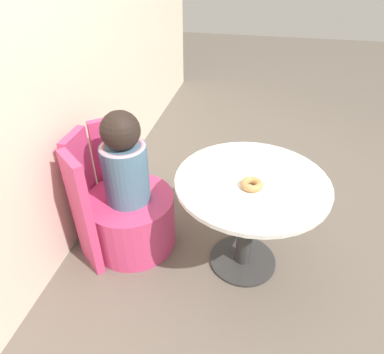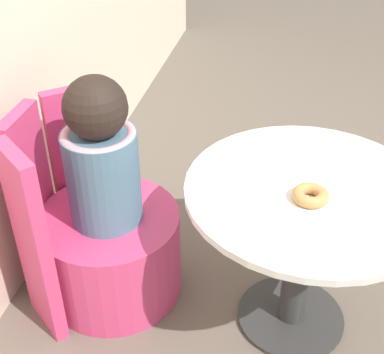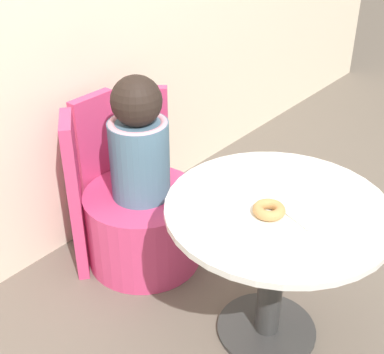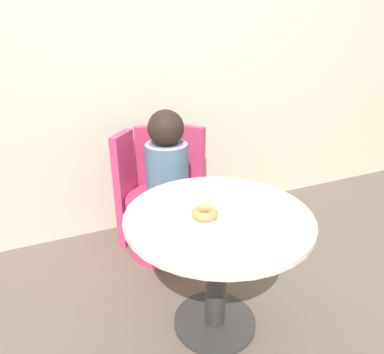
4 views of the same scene
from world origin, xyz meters
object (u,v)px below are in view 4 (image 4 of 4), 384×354
child_figure (167,159)px  donut (204,213)px  round_table (217,243)px  tub_chair (169,222)px

child_figure → donut: bearing=-97.1°
round_table → child_figure: 0.73m
tub_chair → child_figure: (0.00, 0.00, 0.45)m
child_figure → tub_chair: bearing=180.0°
round_table → child_figure: size_ratio=1.44×
tub_chair → round_table: bearing=-91.9°
tub_chair → donut: (-0.09, -0.71, 0.46)m
child_figure → donut: 0.72m
tub_chair → child_figure: 0.45m
child_figure → donut: (-0.09, -0.71, 0.01)m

